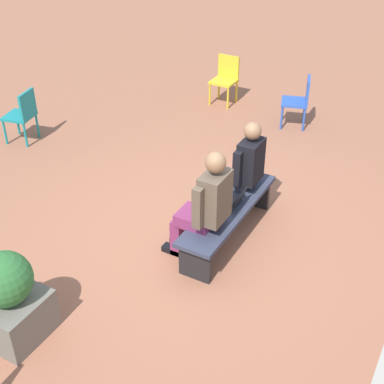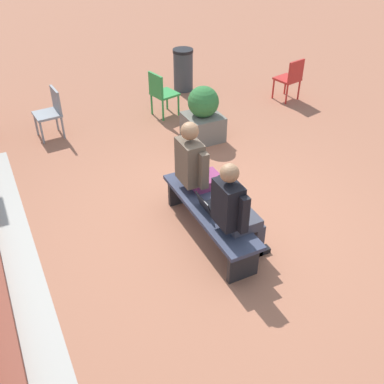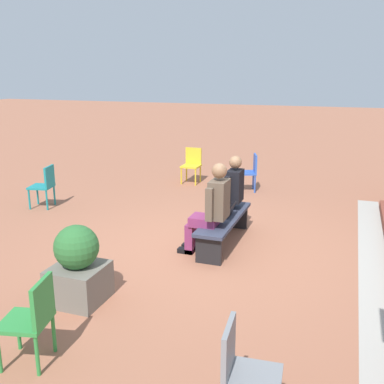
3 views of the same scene
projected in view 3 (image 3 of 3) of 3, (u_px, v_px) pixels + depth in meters
name	position (u px, v px, depth m)	size (l,w,h in m)	color
ground_plane	(206.00, 247.00, 6.94)	(60.00, 60.00, 0.00)	#9E6047
concrete_strip	(373.00, 263.00, 6.37)	(6.66, 0.40, 0.01)	#A8A399
bench	(224.00, 222.00, 6.99)	(1.80, 0.44, 0.45)	#33384C
person_student	(228.00, 193.00, 7.35)	(0.53, 0.67, 1.33)	#383842
person_adult	(212.00, 207.00, 6.50)	(0.57, 0.72, 1.39)	#7F2D5B
laptop	(226.00, 213.00, 6.99)	(0.32, 0.29, 0.21)	black
plastic_chair_far_right	(45.00, 184.00, 8.87)	(0.50, 0.50, 0.84)	teal
plastic_chair_by_pillar	(243.00, 370.00, 3.35)	(0.45, 0.45, 0.84)	gray
plastic_chair_foreground	(250.00, 170.00, 10.10)	(0.53, 0.53, 0.84)	#2D56B7
plastic_chair_far_left	(192.00, 163.00, 10.86)	(0.42, 0.42, 0.84)	gold
plastic_chair_near_bench_right	(33.00, 316.00, 4.08)	(0.50, 0.50, 0.84)	#2D893D
planter	(78.00, 267.00, 5.22)	(0.60, 0.60, 0.94)	#6B665B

